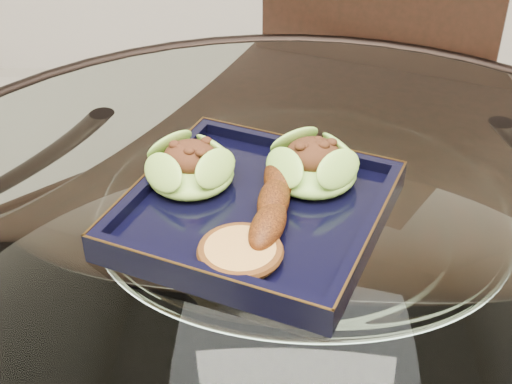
{
  "coord_description": "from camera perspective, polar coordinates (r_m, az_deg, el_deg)",
  "views": [
    {
      "loc": [
        -0.02,
        -0.6,
        1.25
      ],
      "look_at": [
        -0.05,
        0.03,
        0.8
      ],
      "focal_mm": 50.0,
      "sensor_mm": 36.0,
      "label": 1
    }
  ],
  "objects": [
    {
      "name": "navy_plate",
      "position": [
        0.79,
        -0.0,
        -1.77
      ],
      "size": [
        0.35,
        0.35,
        0.02
      ],
      "primitive_type": "cube",
      "rotation": [
        0.0,
        0.0,
        -0.37
      ],
      "color": "black",
      "rests_on": "dining_table"
    },
    {
      "name": "lettuce_wrap_right",
      "position": [
        0.82,
        4.56,
        2.0
      ],
      "size": [
        0.12,
        0.12,
        0.04
      ],
      "primitive_type": "ellipsoid",
      "rotation": [
        0.0,
        0.0,
        0.24
      ],
      "color": "#73AD32",
      "rests_on": "navy_plate"
    },
    {
      "name": "dining_chair",
      "position": [
        1.27,
        7.31,
        1.81
      ],
      "size": [
        0.55,
        0.55,
        1.0
      ],
      "rotation": [
        0.0,
        0.0,
        -0.35
      ],
      "color": "black",
      "rests_on": "ground"
    },
    {
      "name": "crumb_patty",
      "position": [
        0.71,
        -1.26,
        -4.89
      ],
      "size": [
        0.09,
        0.09,
        0.01
      ],
      "primitive_type": "cylinder",
      "rotation": [
        0.0,
        0.0,
        -0.16
      ],
      "color": "#BA7A3E",
      "rests_on": "navy_plate"
    },
    {
      "name": "roasted_plantain",
      "position": [
        0.77,
        1.42,
        -0.7
      ],
      "size": [
        0.05,
        0.17,
        0.03
      ],
      "primitive_type": "ellipsoid",
      "rotation": [
        0.0,
        0.0,
        1.46
      ],
      "color": "#61290A",
      "rests_on": "navy_plate"
    },
    {
      "name": "dining_table",
      "position": [
        0.89,
        3.22,
        -12.21
      ],
      "size": [
        1.13,
        1.13,
        0.77
      ],
      "color": "white",
      "rests_on": "ground"
    },
    {
      "name": "lettuce_wrap_left",
      "position": [
        0.82,
        -5.26,
        1.84
      ],
      "size": [
        0.13,
        0.13,
        0.04
      ],
      "primitive_type": "ellipsoid",
      "rotation": [
        0.0,
        0.0,
        0.44
      ],
      "color": "#72A831",
      "rests_on": "navy_plate"
    }
  ]
}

